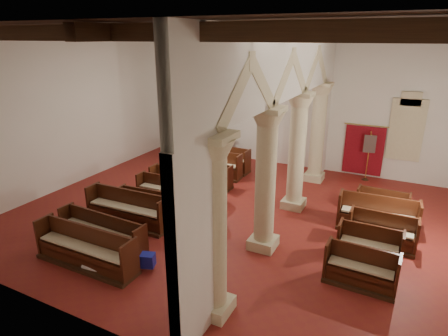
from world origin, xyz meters
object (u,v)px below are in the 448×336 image
nave_pew_0 (86,254)px  aisle_pew_0 (360,273)px  pipe_organ (197,128)px  processional_banner (367,163)px  lectern (231,150)px

nave_pew_0 → aisle_pew_0: nave_pew_0 is taller
pipe_organ → aisle_pew_0: 11.84m
processional_banner → nave_pew_0: size_ratio=0.69×
lectern → aisle_pew_0: lectern is taller
lectern → processional_banner: processional_banner is taller
nave_pew_0 → processional_banner: bearing=59.7°
aisle_pew_0 → lectern: bearing=135.2°
lectern → aisle_pew_0: bearing=-57.5°
nave_pew_0 → aisle_pew_0: size_ratio=1.77×
processional_banner → nave_pew_0: (-5.79, -9.95, -0.40)m
processional_banner → aisle_pew_0: processional_banner is taller
pipe_organ → lectern: pipe_organ is taller
nave_pew_0 → lectern: bearing=93.0°
pipe_organ → processional_banner: pipe_organ is taller
lectern → nave_pew_0: 9.93m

